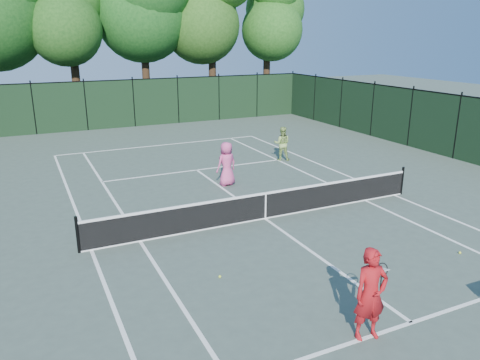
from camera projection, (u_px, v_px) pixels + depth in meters
name	position (u px, v px, depth m)	size (l,w,h in m)	color
ground	(265.00, 219.00, 15.23)	(90.00, 90.00, 0.00)	#425146
sideline_doubles_left	(91.00, 250.00, 12.98)	(0.10, 23.77, 0.01)	white
sideline_doubles_right	(394.00, 195.00, 17.48)	(0.10, 23.77, 0.01)	white
sideline_singles_left	(140.00, 241.00, 13.54)	(0.10, 23.77, 0.01)	white
sideline_singles_right	(365.00, 200.00, 16.91)	(0.10, 23.77, 0.01)	white
baseline_far	(162.00, 145.00, 25.49)	(10.97, 0.10, 0.01)	white
service_line_near	(411.00, 323.00, 9.70)	(8.23, 0.10, 0.01)	white
service_line_far	(197.00, 170.00, 20.75)	(8.23, 0.10, 0.01)	white
center_service_line	(265.00, 219.00, 15.23)	(0.10, 12.80, 0.01)	white
tennis_net	(265.00, 205.00, 15.09)	(11.69, 0.09, 1.06)	black
fence_far	(134.00, 104.00, 30.32)	(24.00, 0.05, 3.00)	black
tree_2	(68.00, 3.00, 30.54)	(6.00, 6.00, 12.40)	black
tree_4	(211.00, 1.00, 34.34)	(6.20, 6.20, 12.97)	black
tree_5	(268.00, 9.00, 36.95)	(5.80, 5.80, 12.23)	black
coach	(371.00, 294.00, 8.98)	(1.03, 0.61, 1.90)	#A91319
player_pink	(227.00, 164.00, 18.42)	(0.95, 0.72, 1.75)	#DB4D8A
player_green	(282.00, 144.00, 22.21)	(0.98, 0.92, 1.61)	#93B45A
loose_ball_near_cart	(460.00, 253.00, 12.77)	(0.07, 0.07, 0.07)	#E4F331
loose_ball_midcourt	(220.00, 277.00, 11.50)	(0.07, 0.07, 0.07)	#C9EA2F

